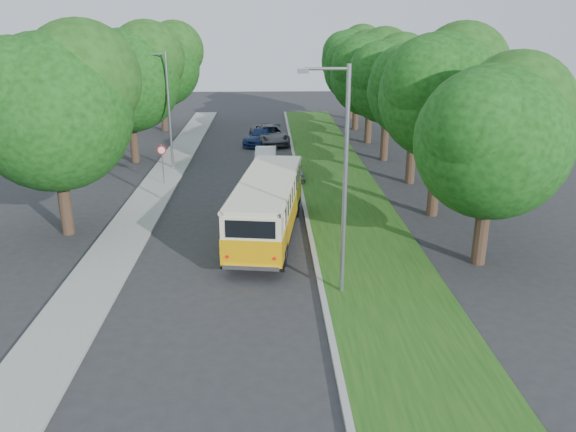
{
  "coord_description": "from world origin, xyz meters",
  "views": [
    {
      "loc": [
        1.72,
        -20.54,
        9.23
      ],
      "look_at": [
        2.54,
        1.78,
        1.5
      ],
      "focal_mm": 35.0,
      "sensor_mm": 36.0,
      "label": 1
    }
  ],
  "objects_px": {
    "lamppost_near": "(343,176)",
    "vintage_bus": "(267,208)",
    "car_silver": "(289,168)",
    "car_grey": "(270,135)",
    "lamppost_far": "(167,106)",
    "car_white": "(266,158)",
    "car_blue": "(262,136)"
  },
  "relations": [
    {
      "from": "car_blue",
      "to": "car_grey",
      "type": "relative_size",
      "value": 0.88
    },
    {
      "from": "car_white",
      "to": "car_grey",
      "type": "relative_size",
      "value": 0.76
    },
    {
      "from": "car_white",
      "to": "car_blue",
      "type": "xyz_separation_m",
      "value": [
        -0.31,
        7.44,
        0.01
      ]
    },
    {
      "from": "car_silver",
      "to": "car_white",
      "type": "height_order",
      "value": "car_silver"
    },
    {
      "from": "car_silver",
      "to": "car_grey",
      "type": "bearing_deg",
      "value": 89.88
    },
    {
      "from": "lamppost_far",
      "to": "vintage_bus",
      "type": "relative_size",
      "value": 0.8
    },
    {
      "from": "lamppost_near",
      "to": "car_grey",
      "type": "xyz_separation_m",
      "value": [
        -2.33,
        26.49,
        -3.65
      ]
    },
    {
      "from": "car_silver",
      "to": "car_blue",
      "type": "relative_size",
      "value": 0.87
    },
    {
      "from": "lamppost_near",
      "to": "car_white",
      "type": "xyz_separation_m",
      "value": [
        -2.64,
        18.77,
        -3.72
      ]
    },
    {
      "from": "car_white",
      "to": "car_grey",
      "type": "height_order",
      "value": "car_grey"
    },
    {
      "from": "lamppost_near",
      "to": "car_silver",
      "type": "height_order",
      "value": "lamppost_near"
    },
    {
      "from": "lamppost_near",
      "to": "car_grey",
      "type": "relative_size",
      "value": 1.55
    },
    {
      "from": "vintage_bus",
      "to": "car_grey",
      "type": "xyz_separation_m",
      "value": [
        0.21,
        20.8,
        -0.68
      ]
    },
    {
      "from": "vintage_bus",
      "to": "car_blue",
      "type": "relative_size",
      "value": 2.08
    },
    {
      "from": "vintage_bus",
      "to": "car_silver",
      "type": "bearing_deg",
      "value": 90.26
    },
    {
      "from": "vintage_bus",
      "to": "car_silver",
      "type": "height_order",
      "value": "vintage_bus"
    },
    {
      "from": "car_blue",
      "to": "lamppost_far",
      "type": "bearing_deg",
      "value": -106.35
    },
    {
      "from": "vintage_bus",
      "to": "car_silver",
      "type": "distance_m",
      "value": 10.25
    },
    {
      "from": "lamppost_near",
      "to": "car_grey",
      "type": "distance_m",
      "value": 26.85
    },
    {
      "from": "lamppost_far",
      "to": "car_grey",
      "type": "height_order",
      "value": "lamppost_far"
    },
    {
      "from": "vintage_bus",
      "to": "car_grey",
      "type": "relative_size",
      "value": 1.82
    },
    {
      "from": "lamppost_far",
      "to": "car_grey",
      "type": "bearing_deg",
      "value": 50.56
    },
    {
      "from": "car_blue",
      "to": "car_grey",
      "type": "bearing_deg",
      "value": 45.97
    },
    {
      "from": "vintage_bus",
      "to": "car_white",
      "type": "xyz_separation_m",
      "value": [
        -0.1,
        13.08,
        -0.74
      ]
    },
    {
      "from": "vintage_bus",
      "to": "car_white",
      "type": "bearing_deg",
      "value": 98.2
    },
    {
      "from": "vintage_bus",
      "to": "car_blue",
      "type": "height_order",
      "value": "vintage_bus"
    },
    {
      "from": "lamppost_far",
      "to": "car_blue",
      "type": "distance_m",
      "value": 10.33
    },
    {
      "from": "car_silver",
      "to": "car_grey",
      "type": "relative_size",
      "value": 0.76
    },
    {
      "from": "vintage_bus",
      "to": "car_grey",
      "type": "distance_m",
      "value": 20.81
    },
    {
      "from": "lamppost_near",
      "to": "vintage_bus",
      "type": "bearing_deg",
      "value": 114.03
    },
    {
      "from": "car_white",
      "to": "lamppost_near",
      "type": "bearing_deg",
      "value": -79.96
    },
    {
      "from": "lamppost_far",
      "to": "vintage_bus",
      "type": "height_order",
      "value": "lamppost_far"
    }
  ]
}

